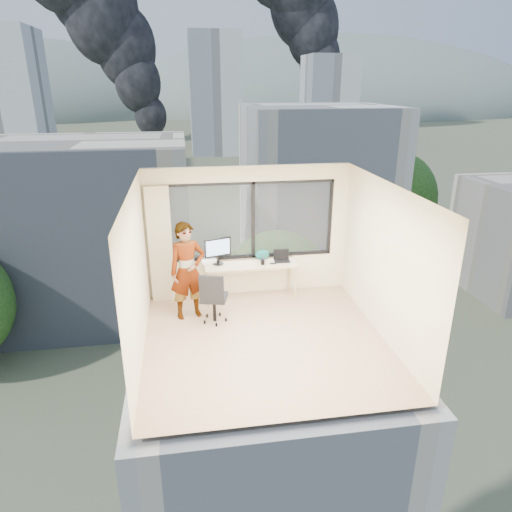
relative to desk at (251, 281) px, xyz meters
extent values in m
cube|color=tan|center=(0.00, -1.66, -0.38)|extent=(4.00, 4.00, 0.01)
cube|color=white|center=(0.00, -1.66, 2.23)|extent=(4.00, 4.00, 0.01)
cube|color=beige|center=(0.00, -3.66, 0.93)|extent=(4.00, 0.01, 2.60)
cube|color=beige|center=(-2.00, -1.66, 0.93)|extent=(0.01, 4.00, 2.60)
cube|color=beige|center=(2.00, -1.66, 0.93)|extent=(0.01, 4.00, 2.60)
cube|color=beige|center=(-1.72, 0.22, 0.77)|extent=(0.45, 0.14, 2.30)
cube|color=tan|center=(0.00, 0.00, 0.00)|extent=(1.80, 0.60, 0.75)
imported|color=#2D2D33|center=(-1.23, -0.56, 0.53)|extent=(0.75, 0.59, 1.80)
cube|color=white|center=(-0.80, 0.18, 0.41)|extent=(0.33, 0.29, 0.07)
cube|color=black|center=(0.42, -0.09, 0.38)|extent=(0.13, 0.07, 0.01)
cylinder|color=black|center=(0.22, -0.09, 0.42)|extent=(0.09, 0.09, 0.10)
ellipsoid|color=#0C4349|center=(0.26, 0.17, 0.48)|extent=(0.30, 0.21, 0.21)
cube|color=#515B3D|center=(0.00, 118.34, -14.38)|extent=(400.00, 400.00, 0.04)
cube|color=#F1E6CA|center=(-9.00, 28.34, -7.38)|extent=(16.00, 12.00, 14.00)
cube|color=white|center=(12.00, 36.34, -6.38)|extent=(14.00, 13.00, 16.00)
cube|color=silver|center=(-35.00, 93.34, -0.38)|extent=(14.00, 14.00, 28.00)
cube|color=silver|center=(8.00, 118.34, 0.62)|extent=(13.00, 13.00, 30.00)
cube|color=silver|center=(45.00, 138.34, -1.38)|extent=(15.00, 15.00, 26.00)
ellipsoid|color=slate|center=(100.00, 318.34, -14.38)|extent=(300.00, 220.00, 96.00)
camera|label=1|loc=(-1.20, -8.27, 3.70)|focal=32.22mm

